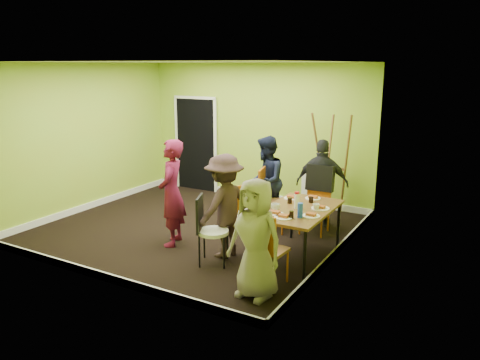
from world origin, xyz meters
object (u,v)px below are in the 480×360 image
at_px(chair_bentwood, 209,227).
at_px(person_left_far, 266,181).
at_px(orange_bottle, 297,200).
at_px(chair_left_near, 246,217).
at_px(person_left_near, 224,206).
at_px(dining_table, 298,212).
at_px(easel, 331,166).
at_px(blue_bottle, 300,210).
at_px(chair_front_end, 266,246).
at_px(person_back_end, 322,183).
at_px(person_front_end, 256,239).
at_px(chair_left_far, 269,196).
at_px(person_standing, 172,193).
at_px(chair_back_end, 319,185).
at_px(thermos, 297,201).

relative_size(chair_bentwood, person_left_far, 0.63).
bearing_deg(orange_bottle, chair_left_near, -138.93).
height_order(chair_bentwood, person_left_near, person_left_near).
bearing_deg(person_left_far, orange_bottle, 27.05).
height_order(dining_table, easel, easel).
distance_m(chair_left_near, blue_bottle, 0.95).
xyz_separation_m(chair_front_end, person_back_end, (-0.20, 2.55, 0.21)).
relative_size(person_left_far, person_back_end, 1.03).
xyz_separation_m(chair_front_end, person_front_end, (-0.00, -0.29, 0.19)).
bearing_deg(chair_left_far, dining_table, 32.56).
bearing_deg(chair_front_end, chair_left_near, 137.17).
height_order(easel, person_left_near, easel).
bearing_deg(chair_front_end, person_front_end, -85.71).
bearing_deg(chair_bentwood, person_standing, -133.09).
bearing_deg(chair_back_end, person_left_far, 8.91).
height_order(chair_bentwood, person_standing, person_standing).
bearing_deg(person_standing, chair_front_end, 50.80).
bearing_deg(chair_left_near, easel, -166.55).
relative_size(person_standing, person_left_far, 1.06).
bearing_deg(chair_left_near, blue_bottle, 107.24).
relative_size(person_back_end, person_front_end, 1.03).
xyz_separation_m(chair_left_near, easel, (0.47, 2.40, 0.37)).
height_order(orange_bottle, person_standing, person_standing).
bearing_deg(orange_bottle, person_front_end, -84.78).
distance_m(chair_front_end, person_standing, 2.03).
relative_size(person_standing, person_back_end, 1.09).
relative_size(chair_left_far, chair_left_near, 1.03).
xyz_separation_m(person_back_end, person_front_end, (0.20, -2.84, -0.03)).
relative_size(easel, person_left_far, 1.22).
relative_size(dining_table, chair_back_end, 1.34).
height_order(person_standing, person_front_end, person_standing).
height_order(chair_front_end, blue_bottle, chair_front_end).
bearing_deg(person_left_far, person_front_end, 3.10).
height_order(chair_front_end, thermos, chair_front_end).
distance_m(chair_back_end, person_left_far, 0.93).
height_order(person_left_near, person_back_end, same).
relative_size(chair_back_end, person_left_far, 0.71).
bearing_deg(easel, person_left_far, -128.45).
bearing_deg(easel, chair_left_far, -116.19).
height_order(chair_bentwood, person_front_end, person_front_end).
height_order(chair_bentwood, orange_bottle, chair_bentwood).
bearing_deg(dining_table, person_back_end, 96.99).
xyz_separation_m(dining_table, person_back_end, (-0.18, 1.50, 0.07)).
xyz_separation_m(person_left_far, person_left_near, (0.11, -1.57, -0.02)).
bearing_deg(person_left_far, person_back_end, 92.86).
relative_size(chair_back_end, thermos, 5.20).
bearing_deg(person_standing, thermos, 81.78).
relative_size(blue_bottle, person_back_end, 0.13).
xyz_separation_m(thermos, person_front_end, (0.04, -1.35, -0.12)).
distance_m(chair_bentwood, easel, 3.07).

